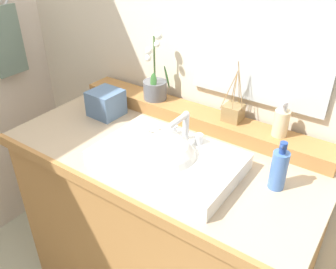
# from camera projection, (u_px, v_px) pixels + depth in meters

# --- Properties ---
(wall_back) EXTENTS (2.95, 0.20, 2.41)m
(wall_back) POSITION_uv_depth(u_px,v_px,m) (223.00, 35.00, 1.48)
(wall_back) COLOR beige
(wall_back) RESTS_ON ground
(vanity_cabinet) EXTENTS (1.22, 0.63, 0.87)m
(vanity_cabinet) POSITION_uv_depth(u_px,v_px,m) (166.00, 228.00, 1.59)
(vanity_cabinet) COLOR #A9753F
(vanity_cabinet) RESTS_ON ground
(back_ledge) EXTENTS (1.15, 0.13, 0.06)m
(back_ledge) POSITION_uv_depth(u_px,v_px,m) (197.00, 117.00, 1.51)
(back_ledge) COLOR #A9753F
(back_ledge) RESTS_ON vanity_cabinet
(sink_basin) EXTENTS (0.50, 0.33, 0.26)m
(sink_basin) POSITION_uv_depth(u_px,v_px,m) (167.00, 161.00, 1.24)
(sink_basin) COLOR white
(sink_basin) RESTS_ON vanity_cabinet
(soap_bar) EXTENTS (0.07, 0.04, 0.02)m
(soap_bar) POSITION_uv_depth(u_px,v_px,m) (152.00, 128.00, 1.35)
(soap_bar) COLOR silver
(soap_bar) RESTS_ON sink_basin
(potted_plant) EXTENTS (0.11, 0.11, 0.30)m
(potted_plant) POSITION_uv_depth(u_px,v_px,m) (155.00, 85.00, 1.57)
(potted_plant) COLOR slate
(potted_plant) RESTS_ON back_ledge
(soap_dispenser) EXTENTS (0.06, 0.06, 0.14)m
(soap_dispenser) POSITION_uv_depth(u_px,v_px,m) (281.00, 122.00, 1.30)
(soap_dispenser) COLOR beige
(soap_dispenser) RESTS_ON back_ledge
(reed_diffuser) EXTENTS (0.08, 0.07, 0.24)m
(reed_diffuser) POSITION_uv_depth(u_px,v_px,m) (233.00, 112.00, 1.41)
(reed_diffuser) COLOR olive
(reed_diffuser) RESTS_ON back_ledge
(lotion_bottle) EXTENTS (0.05, 0.06, 0.17)m
(lotion_bottle) POSITION_uv_depth(u_px,v_px,m) (279.00, 169.00, 1.13)
(lotion_bottle) COLOR #4771BB
(lotion_bottle) RESTS_ON vanity_cabinet
(tissue_box) EXTENTS (0.13, 0.13, 0.11)m
(tissue_box) POSITION_uv_depth(u_px,v_px,m) (106.00, 103.00, 1.56)
(tissue_box) COLOR slate
(tissue_box) RESTS_ON vanity_cabinet
(mirror) EXTENTS (0.55, 0.02, 0.53)m
(mirror) POSITION_uv_depth(u_px,v_px,m) (262.00, 33.00, 1.27)
(mirror) COLOR silver
(hand_towel) EXTENTS (0.02, 0.17, 0.35)m
(hand_towel) POSITION_uv_depth(u_px,v_px,m) (7.00, 42.00, 1.80)
(hand_towel) COLOR slate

